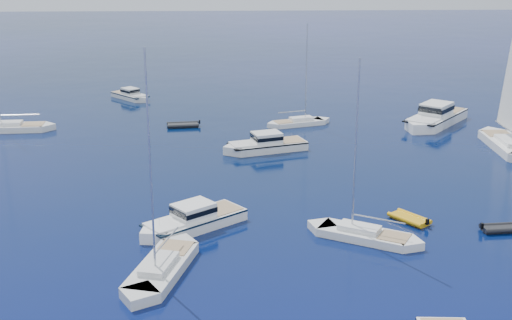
{
  "coord_description": "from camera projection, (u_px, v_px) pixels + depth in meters",
  "views": [
    {
      "loc": [
        -7.04,
        -37.04,
        21.16
      ],
      "look_at": [
        -4.54,
        22.77,
        2.2
      ],
      "focal_mm": 47.46,
      "sensor_mm": 36.0,
      "label": 1
    }
  ],
  "objects": [
    {
      "name": "motor_cruiser_left",
      "position": [
        192.0,
        228.0,
        53.11
      ],
      "size": [
        9.64,
        8.49,
        2.6
      ],
      "primitive_type": null,
      "rotation": [
        0.0,
        0.0,
        2.24
      ],
      "color": "white",
      "rests_on": "ground"
    },
    {
      "name": "tender_grey_far",
      "position": [
        183.0,
        127.0,
        83.05
      ],
      "size": [
        4.33,
        2.67,
        0.95
      ],
      "primitive_type": null,
      "rotation": [
        0.0,
        0.0,
        1.69
      ],
      "color": "black",
      "rests_on": "ground"
    },
    {
      "name": "tender_yellow",
      "position": [
        409.0,
        221.0,
        54.49
      ],
      "size": [
        3.64,
        3.97,
        0.95
      ],
      "primitive_type": null,
      "rotation": [
        0.0,
        0.0,
        0.63
      ],
      "color": "#DF9E0D",
      "rests_on": "ground"
    },
    {
      "name": "ground",
      "position": [
        344.0,
        303.0,
        41.95
      ],
      "size": [
        400.0,
        400.0,
        0.0
      ],
      "primitive_type": "plane",
      "color": "navy",
      "rests_on": "ground"
    },
    {
      "name": "sailboat_far_l",
      "position": [
        11.0,
        131.0,
        81.23
      ],
      "size": [
        11.19,
        3.46,
        16.24
      ],
      "primitive_type": null,
      "rotation": [
        0.0,
        0.0,
        1.62
      ],
      "color": "white",
      "rests_on": "ground"
    },
    {
      "name": "motor_cruiser_centre",
      "position": [
        265.0,
        151.0,
        73.26
      ],
      "size": [
        10.39,
        5.93,
        2.61
      ],
      "primitive_type": null,
      "rotation": [
        0.0,
        0.0,
        1.88
      ],
      "color": "silver",
      "rests_on": "ground"
    },
    {
      "name": "sailboat_centre",
      "position": [
        299.0,
        125.0,
        83.82
      ],
      "size": [
        9.05,
        4.88,
        12.9
      ],
      "primitive_type": null,
      "rotation": [
        0.0,
        0.0,
        5.03
      ],
      "color": "white",
      "rests_on": "ground"
    },
    {
      "name": "motor_cruiser_distant",
      "position": [
        434.0,
        125.0,
        84.01
      ],
      "size": [
        11.44,
        12.65,
        3.44
      ],
      "primitive_type": null,
      "rotation": [
        0.0,
        0.0,
        2.45
      ],
      "color": "white",
      "rests_on": "ground"
    },
    {
      "name": "motor_cruiser_horizon",
      "position": [
        131.0,
        99.0,
        98.1
      ],
      "size": [
        6.94,
        7.31,
        2.03
      ],
      "primitive_type": null,
      "rotation": [
        0.0,
        0.0,
        3.88
      ],
      "color": "silver",
      "rests_on": "ground"
    },
    {
      "name": "sailboat_sails_r",
      "position": [
        507.0,
        149.0,
        73.94
      ],
      "size": [
        3.81,
        13.34,
        19.47
      ],
      "primitive_type": null,
      "rotation": [
        0.0,
        0.0,
        3.11
      ],
      "color": "white",
      "rests_on": "ground"
    },
    {
      "name": "tender_grey_near",
      "position": [
        500.0,
        231.0,
        52.59
      ],
      "size": [
        3.21,
        1.98,
        0.95
      ],
      "primitive_type": null,
      "rotation": [
        0.0,
        0.0,
        4.79
      ],
      "color": "black",
      "rests_on": "ground"
    },
    {
      "name": "sailboat_mid_r",
      "position": [
        364.0,
        239.0,
        51.2
      ],
      "size": [
        9.65,
        6.98,
        14.22
      ],
      "primitive_type": null,
      "rotation": [
        0.0,
        0.0,
        1.05
      ],
      "color": "white",
      "rests_on": "ground"
    },
    {
      "name": "sailboat_fore",
      "position": [
        162.0,
        273.0,
        45.81
      ],
      "size": [
        5.63,
        11.28,
        16.05
      ],
      "primitive_type": null,
      "rotation": [
        0.0,
        0.0,
        2.87
      ],
      "color": "silver",
      "rests_on": "ground"
    }
  ]
}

